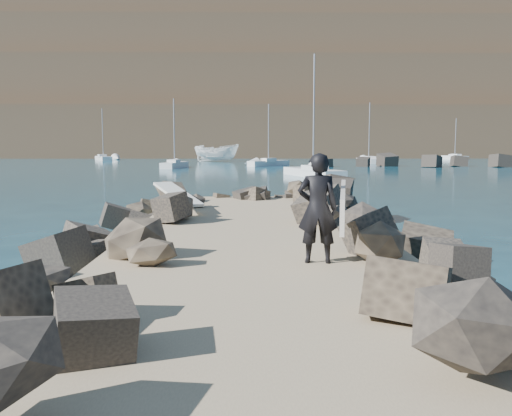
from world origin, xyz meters
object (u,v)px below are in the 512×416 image
object	(u,v)px
boat_imported	(217,153)
surfer_with_board	(321,208)
surfboard_resting	(178,198)
sailboat_e	(103,158)

from	to	relation	value
boat_imported	surfer_with_board	xyz separation A→B (m)	(5.93, -75.94, 0.29)
surfboard_resting	boat_imported	bearing A→B (deg)	61.36
surfboard_resting	surfer_with_board	bearing A→B (deg)	-96.29
surfer_with_board	sailboat_e	size ratio (longest dim) A/B	0.29
surfboard_resting	surfer_with_board	world-z (taller)	surfer_with_board
boat_imported	surfer_with_board	world-z (taller)	boat_imported
surfboard_resting	surfer_with_board	size ratio (longest dim) A/B	1.04
sailboat_e	surfer_with_board	bearing A→B (deg)	-73.40
sailboat_e	boat_imported	bearing A→B (deg)	-18.76
surfer_with_board	surfboard_resting	bearing A→B (deg)	114.39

